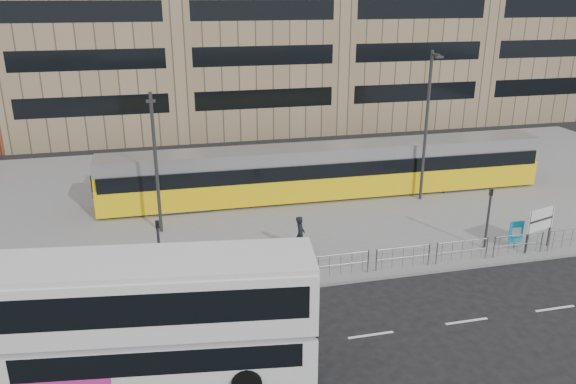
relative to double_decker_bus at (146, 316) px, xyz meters
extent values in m
plane|color=black|center=(6.06, 4.56, -2.35)|extent=(120.00, 120.00, 0.00)
cube|color=gray|center=(6.06, 16.56, -2.28)|extent=(64.00, 24.00, 0.15)
cube|color=gray|center=(6.06, 4.61, -2.28)|extent=(64.00, 0.25, 0.17)
cube|color=#917A5D|center=(-3.94, 38.56, 8.65)|extent=(14.00, 16.00, 22.00)
cube|color=#917A5D|center=(24.06, 38.56, 8.15)|extent=(14.00, 16.00, 21.00)
cylinder|color=gray|center=(8.06, 5.06, -1.15)|extent=(32.00, 0.05, 0.05)
cylinder|color=gray|center=(8.06, 5.06, -1.65)|extent=(32.00, 0.04, 0.04)
cube|color=white|center=(7.06, 0.56, -2.35)|extent=(62.00, 0.12, 0.01)
cube|color=white|center=(0.00, 0.00, -1.31)|extent=(11.12, 4.00, 1.68)
cube|color=white|center=(0.00, 0.00, 0.76)|extent=(11.12, 4.00, 2.08)
cube|color=white|center=(0.00, 0.00, 1.85)|extent=(11.10, 3.90, 0.30)
cube|color=black|center=(0.49, -0.07, -0.92)|extent=(9.17, 3.77, 0.84)
cube|color=black|center=(0.00, 0.00, 0.96)|extent=(10.54, 3.96, 1.09)
cube|color=#D52A93|center=(-2.45, 0.34, -1.36)|extent=(3.29, 2.94, 0.49)
cylinder|color=black|center=(2.96, -1.69, -1.86)|extent=(1.02, 0.43, 0.99)
cylinder|color=black|center=(3.31, 0.81, -1.86)|extent=(1.02, 0.43, 0.99)
cylinder|color=black|center=(-3.25, 1.73, -1.86)|extent=(1.02, 0.43, 0.99)
cube|color=yellow|center=(10.93, 15.29, -1.27)|extent=(27.52, 3.03, 1.57)
cube|color=black|center=(10.93, 15.29, -0.19)|extent=(27.13, 3.06, 0.88)
cube|color=#B3B3B8|center=(10.93, 15.29, 0.64)|extent=(27.52, 2.82, 0.79)
cube|color=yellow|center=(24.08, 15.09, -0.63)|extent=(1.21, 2.23, 2.55)
cube|color=yellow|center=(-2.22, 15.49, -0.63)|extent=(1.21, 2.23, 2.55)
cylinder|color=#2D2D30|center=(10.93, 15.29, -0.53)|extent=(2.38, 2.38, 2.94)
cube|color=#2D2D30|center=(19.76, 15.15, -1.96)|extent=(2.98, 2.52, 0.49)
cube|color=#2D2D30|center=(2.10, 15.43, -1.96)|extent=(2.98, 2.52, 0.49)
cylinder|color=#2D2D30|center=(17.85, 5.12, -1.12)|extent=(0.09, 0.09, 2.16)
cylinder|color=#2D2D30|center=(19.46, 5.60, -1.12)|extent=(0.09, 0.09, 2.16)
cube|color=white|center=(18.65, 5.36, -0.61)|extent=(1.82, 0.61, 1.12)
cylinder|color=#2D2D30|center=(17.72, 5.80, -1.82)|extent=(0.06, 0.06, 0.76)
cube|color=#0D92C1|center=(17.72, 5.80, -1.35)|extent=(0.76, 0.08, 1.14)
cube|color=white|center=(17.72, 5.77, -1.35)|extent=(0.47, 0.02, 0.47)
imported|color=black|center=(7.21, 7.80, -1.26)|extent=(0.65, 0.80, 1.88)
cylinder|color=#2D2D30|center=(0.54, 5.86, -0.70)|extent=(0.12, 0.12, 3.00)
imported|color=#2D2D30|center=(0.54, 5.86, 0.40)|extent=(0.17, 0.21, 1.00)
cylinder|color=#2D2D30|center=(16.26, 6.13, -0.70)|extent=(0.12, 0.12, 3.00)
imported|color=#2D2D30|center=(16.26, 6.13, 0.40)|extent=(0.19, 0.22, 1.00)
cylinder|color=#2D2D30|center=(0.66, 12.01, 1.51)|extent=(0.18, 0.18, 7.42)
cylinder|color=#2D2D30|center=(0.66, 11.61, 5.02)|extent=(0.14, 0.90, 0.14)
cube|color=#2D2D30|center=(0.66, 11.16, 4.92)|extent=(0.45, 0.20, 0.12)
cylinder|color=#2D2D30|center=(16.33, 13.38, 2.27)|extent=(0.18, 0.18, 8.94)
cylinder|color=#2D2D30|center=(16.33, 12.98, 6.54)|extent=(0.14, 0.90, 0.14)
cube|color=#2D2D30|center=(16.33, 12.53, 6.44)|extent=(0.45, 0.20, 0.12)
camera|label=1|loc=(0.79, -16.27, 9.81)|focal=35.00mm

